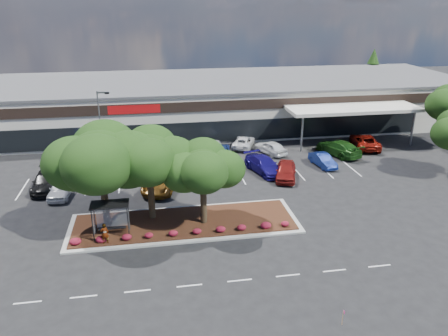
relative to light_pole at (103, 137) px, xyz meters
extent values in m
plane|color=black|center=(9.08, -17.12, -3.66)|extent=(160.00, 160.00, 0.00)
cube|color=silver|center=(9.08, 16.88, -0.66)|extent=(80.00, 20.00, 6.00)
cube|color=#4C4C4E|center=(9.08, 16.88, 2.44)|extent=(80.40, 20.40, 0.30)
cube|color=black|center=(9.08, 6.83, 1.14)|extent=(80.00, 0.25, 1.20)
cube|color=black|center=(9.08, 6.83, -2.06)|extent=(60.00, 0.18, 2.60)
cube|color=#B60D0F|center=(3.08, 6.76, 1.14)|extent=(6.00, 0.12, 1.00)
cube|color=silver|center=(29.08, 4.38, 0.74)|extent=(16.00, 5.00, 0.40)
cylinder|color=slate|center=(22.08, 2.38, -1.56)|extent=(0.24, 0.24, 4.20)
cylinder|color=slate|center=(36.08, 2.38, -1.56)|extent=(0.24, 0.24, 4.20)
cube|color=#AAAAA5|center=(7.08, -13.12, -3.58)|extent=(18.00, 6.00, 0.15)
cube|color=#462815|center=(7.08, -13.12, -3.46)|extent=(17.20, 5.20, 0.12)
cube|color=silver|center=(-2.92, -21.12, -3.65)|extent=(1.60, 0.12, 0.01)
cube|color=silver|center=(0.28, -21.12, -3.65)|extent=(1.60, 0.12, 0.01)
cube|color=silver|center=(3.48, -21.12, -3.65)|extent=(1.60, 0.12, 0.01)
cube|color=silver|center=(6.68, -21.12, -3.65)|extent=(1.60, 0.12, 0.01)
cube|color=silver|center=(9.88, -21.12, -3.65)|extent=(1.60, 0.12, 0.01)
cube|color=silver|center=(13.08, -21.12, -3.65)|extent=(1.60, 0.12, 0.01)
cube|color=silver|center=(16.28, -21.12, -3.65)|extent=(1.60, 0.12, 0.01)
cube|color=silver|center=(19.48, -21.12, -3.65)|extent=(1.60, 0.12, 0.01)
cube|color=silver|center=(-7.42, -3.62, -3.65)|extent=(0.12, 5.00, 0.01)
cube|color=silver|center=(-4.42, -3.62, -3.65)|extent=(0.12, 5.00, 0.01)
cube|color=silver|center=(-1.42, -3.62, -3.65)|extent=(0.12, 5.00, 0.01)
cube|color=silver|center=(1.58, -3.62, -3.65)|extent=(0.12, 5.00, 0.01)
cube|color=silver|center=(4.58, -3.62, -3.65)|extent=(0.12, 5.00, 0.01)
cube|color=silver|center=(7.58, -3.62, -3.65)|extent=(0.12, 5.00, 0.01)
cube|color=silver|center=(10.58, -3.62, -3.65)|extent=(0.12, 5.00, 0.01)
cube|color=silver|center=(13.58, -3.62, -3.65)|extent=(0.12, 5.00, 0.01)
cube|color=silver|center=(16.58, -3.62, -3.65)|extent=(0.12, 5.00, 0.01)
cube|color=silver|center=(19.58, -3.62, -3.65)|extent=(0.12, 5.00, 0.01)
cube|color=silver|center=(22.58, -3.62, -3.65)|extent=(0.12, 5.00, 0.01)
cube|color=silver|center=(25.58, -3.62, -3.65)|extent=(0.12, 5.00, 0.01)
cylinder|color=black|center=(0.33, -13.67, -2.15)|extent=(0.08, 0.08, 2.50)
cylinder|color=black|center=(2.83, -13.67, -2.15)|extent=(0.08, 0.08, 2.50)
cylinder|color=black|center=(0.33, -14.97, -2.15)|extent=(0.08, 0.08, 2.50)
cylinder|color=black|center=(2.83, -14.97, -2.15)|extent=(0.08, 0.08, 2.50)
cube|color=black|center=(1.58, -14.32, -0.86)|extent=(2.75, 1.55, 0.10)
cube|color=silver|center=(1.58, -13.67, -2.02)|extent=(2.30, 0.03, 2.00)
cube|color=black|center=(1.58, -14.07, -2.95)|extent=(2.00, 0.35, 0.06)
cone|color=black|center=(43.08, 26.88, 0.84)|extent=(3.96, 3.96, 9.00)
imported|color=#594C47|center=(1.16, -15.42, -2.61)|extent=(0.63, 0.46, 1.58)
cube|color=#AAAAA5|center=(-0.12, 0.01, -3.46)|extent=(0.50, 0.50, 0.40)
cylinder|color=slate|center=(-0.12, 0.01, 0.72)|extent=(0.14, 0.14, 7.95)
cube|color=slate|center=(0.33, -0.02, 4.54)|extent=(0.91, 0.28, 0.14)
cube|color=black|center=(0.83, -0.05, 4.47)|extent=(0.47, 0.33, 0.18)
cube|color=tan|center=(14.61, -26.04, -3.20)|extent=(0.03, 0.03, 0.92)
cube|color=#F13F9B|center=(14.66, -26.04, -2.81)|extent=(0.02, 0.14, 0.18)
imported|color=black|center=(-5.17, -3.95, -2.88)|extent=(2.39, 5.44, 1.56)
imported|color=silver|center=(-3.47, -5.80, -2.91)|extent=(2.17, 4.52, 1.49)
imported|color=#164B15|center=(6.32, -3.36, -2.82)|extent=(4.88, 6.64, 1.68)
imported|color=brown|center=(5.63, -5.86, -2.84)|extent=(4.60, 6.43, 1.63)
imported|color=#16491D|center=(9.36, -4.48, -2.85)|extent=(3.22, 5.18, 1.61)
imported|color=maroon|center=(17.84, -5.28, -2.84)|extent=(3.39, 5.18, 1.64)
imported|color=navy|center=(16.14, -3.31, -2.85)|extent=(3.76, 5.95, 1.61)
imported|color=navy|center=(22.77, -2.61, -2.99)|extent=(2.01, 4.22, 1.33)
imported|color=navy|center=(-3.68, 0.87, -2.83)|extent=(1.86, 5.05, 1.65)
imported|color=#1D5723|center=(1.72, 5.02, -2.98)|extent=(2.08, 4.75, 1.36)
imported|color=#9BA0A6|center=(7.69, 0.89, -2.95)|extent=(3.74, 5.57, 1.42)
imported|color=navy|center=(12.27, 1.75, -2.89)|extent=(3.06, 5.75, 1.54)
imported|color=#B9BCC5|center=(11.98, 3.91, -2.88)|extent=(2.26, 4.71, 1.55)
imported|color=white|center=(15.76, 5.04, -3.00)|extent=(3.87, 5.24, 1.32)
imported|color=silver|center=(18.36, 2.23, -2.90)|extent=(3.45, 4.80, 1.52)
imported|color=#1A4814|center=(25.87, 0.52, -2.80)|extent=(4.35, 6.35, 1.71)
imported|color=maroon|center=(30.06, 2.42, -2.84)|extent=(3.90, 6.31, 1.63)
camera|label=1|loc=(4.96, -43.92, 13.07)|focal=35.00mm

